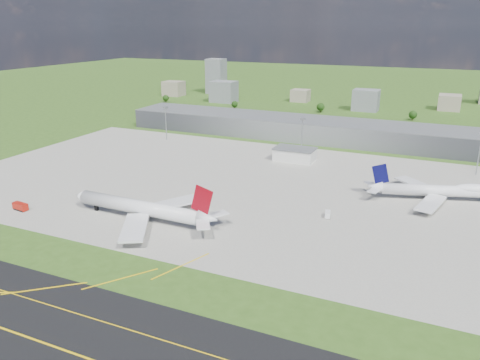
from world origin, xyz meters
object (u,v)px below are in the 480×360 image
at_px(airliner_red_twin, 144,209).
at_px(van_white_near, 328,215).
at_px(airliner_blue_quad, 441,191).
at_px(fire_truck, 20,207).
at_px(tug_yellow, 195,195).
at_px(van_white_far, 430,198).

bearing_deg(airliner_red_twin, van_white_near, -152.97).
height_order(airliner_blue_quad, fire_truck, airliner_blue_quad).
bearing_deg(tug_yellow, van_white_near, -19.61).
bearing_deg(fire_truck, airliner_red_twin, 19.90).
height_order(airliner_red_twin, tug_yellow, airliner_red_twin).
relative_size(airliner_blue_quad, van_white_far, 14.71).
height_order(tug_yellow, van_white_far, van_white_far).
bearing_deg(tug_yellow, airliner_blue_quad, 1.19).
relative_size(fire_truck, van_white_near, 1.43).
distance_m(airliner_blue_quad, van_white_far, 6.56).
distance_m(airliner_red_twin, airliner_blue_quad, 150.37).
xyz_separation_m(airliner_red_twin, van_white_far, (119.71, 82.47, -4.63)).
bearing_deg(van_white_near, tug_yellow, 78.37).
height_order(van_white_near, van_white_far, van_white_near).
relative_size(tug_yellow, van_white_far, 0.74).
bearing_deg(airliner_blue_quad, fire_truck, -169.49).
relative_size(airliner_blue_quad, van_white_near, 11.51).
bearing_deg(van_white_near, airliner_red_twin, 103.59).
distance_m(van_white_near, van_white_far, 61.65).
height_order(fire_truck, van_white_near, fire_truck).
distance_m(tug_yellow, van_white_far, 122.47).
height_order(airliner_blue_quad, van_white_near, airliner_blue_quad).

